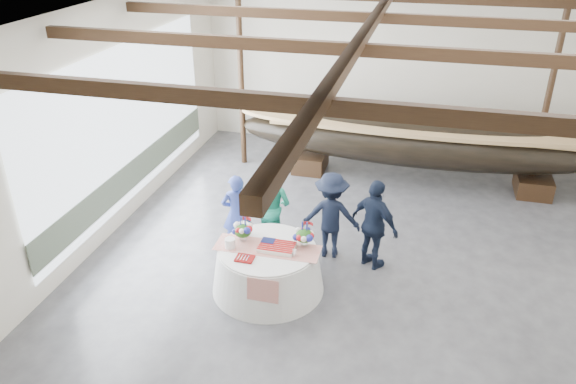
# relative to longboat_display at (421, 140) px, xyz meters

# --- Properties ---
(floor) EXTENTS (10.00, 12.00, 0.01)m
(floor) POSITION_rel_longboat_display_xyz_m (-0.93, -4.01, -1.06)
(floor) COLOR #3D3D42
(floor) RESTS_ON ground
(wall_back) EXTENTS (10.00, 0.02, 4.50)m
(wall_back) POSITION_rel_longboat_display_xyz_m (-0.93, 1.99, 1.19)
(wall_back) COLOR silver
(wall_back) RESTS_ON ground
(wall_left) EXTENTS (0.02, 12.00, 4.50)m
(wall_left) POSITION_rel_longboat_display_xyz_m (-5.93, -4.01, 1.19)
(wall_left) COLOR silver
(wall_left) RESTS_ON ground
(ceiling) EXTENTS (10.00, 12.00, 0.01)m
(ceiling) POSITION_rel_longboat_display_xyz_m (-0.93, -4.01, 3.44)
(ceiling) COLOR white
(ceiling) RESTS_ON wall_back
(pavilion_structure) EXTENTS (9.80, 11.76, 4.50)m
(pavilion_structure) POSITION_rel_longboat_display_xyz_m (-0.93, -3.30, 2.94)
(pavilion_structure) COLOR black
(pavilion_structure) RESTS_ON ground
(open_bay) EXTENTS (0.03, 7.00, 3.20)m
(open_bay) POSITION_rel_longboat_display_xyz_m (-5.88, -3.01, 0.77)
(open_bay) COLOR silver
(open_bay) RESTS_ON ground
(longboat_display) EXTENTS (8.86, 1.77, 1.66)m
(longboat_display) POSITION_rel_longboat_display_xyz_m (0.00, 0.00, 0.00)
(longboat_display) COLOR black
(longboat_display) RESTS_ON ground
(banquet_table) EXTENTS (1.95, 1.95, 0.84)m
(banquet_table) POSITION_rel_longboat_display_xyz_m (-2.30, -5.07, -0.64)
(banquet_table) COLOR silver
(banquet_table) RESTS_ON ground
(tabletop_items) EXTENTS (1.81, 0.95, 0.40)m
(tabletop_items) POSITION_rel_longboat_display_xyz_m (-2.30, -4.95, -0.08)
(tabletop_items) COLOR #B62112
(tabletop_items) RESTS_ON banquet_table
(guest_woman_blue) EXTENTS (0.69, 0.61, 1.57)m
(guest_woman_blue) POSITION_rel_longboat_display_xyz_m (-3.23, -3.96, -0.27)
(guest_woman_blue) COLOR navy
(guest_woman_blue) RESTS_ON ground
(guest_woman_teal) EXTENTS (1.06, 0.95, 1.79)m
(guest_woman_teal) POSITION_rel_longboat_display_xyz_m (-2.62, -3.67, -0.17)
(guest_woman_teal) COLOR #1A866A
(guest_woman_teal) RESTS_ON ground
(guest_man_left) EXTENTS (1.16, 0.74, 1.71)m
(guest_man_left) POSITION_rel_longboat_display_xyz_m (-1.45, -3.73, -0.21)
(guest_man_left) COLOR black
(guest_man_left) RESTS_ON ground
(guest_man_right) EXTENTS (1.09, 0.93, 1.75)m
(guest_man_right) POSITION_rel_longboat_display_xyz_m (-0.62, -3.91, -0.18)
(guest_man_right) COLOR #141D31
(guest_man_right) RESTS_ON ground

